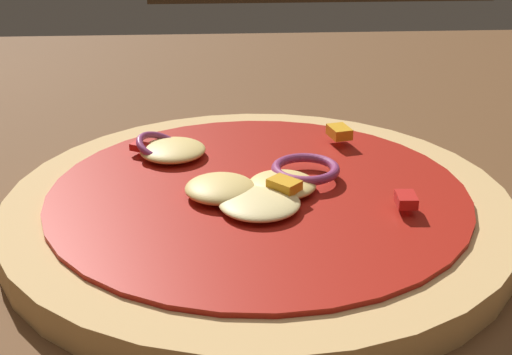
{
  "coord_description": "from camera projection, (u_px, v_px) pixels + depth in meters",
  "views": [
    {
      "loc": [
        -0.04,
        -0.33,
        0.22
      ],
      "look_at": [
        -0.01,
        0.05,
        0.05
      ],
      "focal_mm": 48.37,
      "sensor_mm": 36.0,
      "label": 1
    }
  ],
  "objects": [
    {
      "name": "dining_table",
      "position": [
        287.0,
        269.0,
        0.38
      ],
      "size": [
        1.25,
        1.09,
        0.03
      ],
      "color": "brown",
      "rests_on": "ground"
    },
    {
      "name": "pizza",
      "position": [
        257.0,
        206.0,
        0.4
      ],
      "size": [
        0.29,
        0.29,
        0.04
      ],
      "color": "tan",
      "rests_on": "dining_table"
    }
  ]
}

